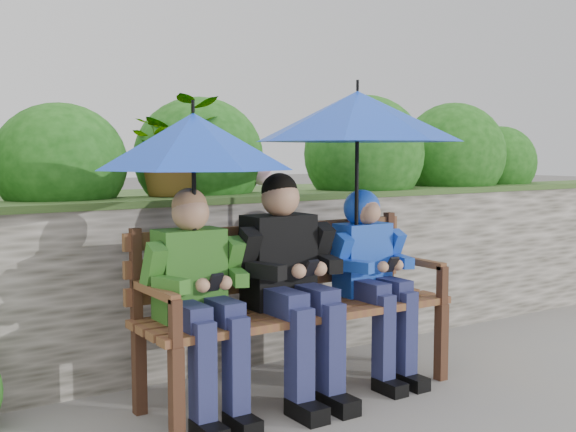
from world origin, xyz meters
TOP-DOWN VIEW (x-y plane):
  - ground at (0.00, 0.00)m, footprint 60.00×60.00m
  - garden_backdrop at (-0.01, 1.61)m, footprint 8.00×2.85m
  - park_bench at (-0.01, 0.04)m, footprint 1.75×0.51m
  - boy_left at (-0.61, -0.04)m, footprint 0.49×0.57m
  - boy_middle at (-0.09, -0.05)m, footprint 0.54×0.63m
  - boy_right at (0.48, -0.03)m, footprint 0.46×0.55m
  - umbrella_left at (-0.61, -0.01)m, footprint 0.97×0.97m
  - umbrella_right at (0.39, 0.00)m, footprint 1.15×1.15m

SIDE VIEW (x-z plane):
  - ground at x=0.00m, z-range 0.00..0.00m
  - park_bench at x=-0.01m, z-range 0.06..0.99m
  - garden_backdrop at x=-0.01m, z-range -0.27..1.46m
  - boy_left at x=-0.61m, z-range 0.07..1.19m
  - boy_right at x=0.48m, z-range 0.11..1.19m
  - boy_middle at x=-0.09m, z-range 0.06..1.25m
  - umbrella_left at x=-0.61m, z-range 0.92..1.77m
  - umbrella_right at x=0.39m, z-range 1.00..1.98m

